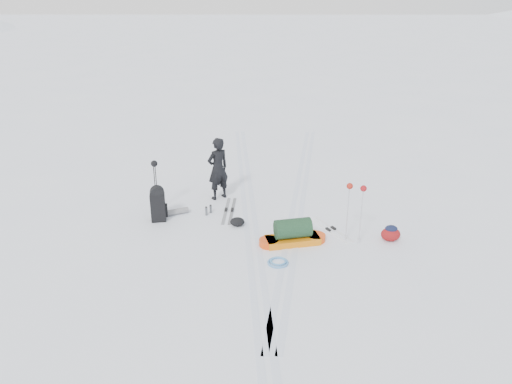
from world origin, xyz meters
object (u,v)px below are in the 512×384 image
at_px(pulk_sled, 293,234).
at_px(expedition_rucksack, 160,204).
at_px(ski_poles_black, 155,170).
at_px(skier, 218,169).

distance_m(pulk_sled, expedition_rucksack, 3.64).
relative_size(expedition_rucksack, ski_poles_black, 0.67).
bearing_deg(skier, pulk_sled, 88.69).
relative_size(skier, pulk_sled, 1.07).
xyz_separation_m(expedition_rucksack, ski_poles_black, (-0.22, 0.62, 0.74)).
xyz_separation_m(skier, expedition_rucksack, (-1.41, -1.47, -0.47)).
bearing_deg(ski_poles_black, pulk_sled, -32.40).
relative_size(pulk_sled, ski_poles_black, 1.18).
distance_m(skier, expedition_rucksack, 2.09).
bearing_deg(expedition_rucksack, skier, 36.84).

